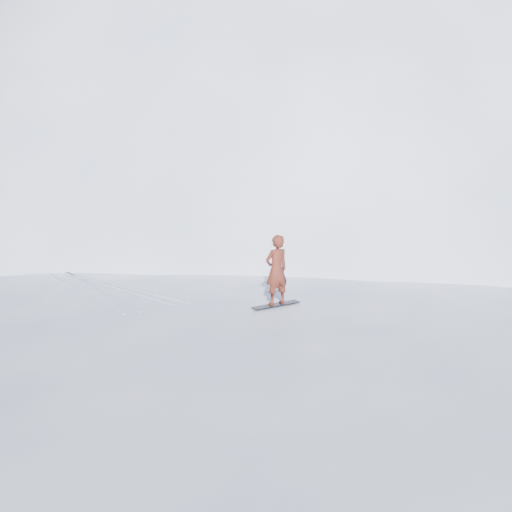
{
  "coord_description": "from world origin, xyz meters",
  "views": [
    {
      "loc": [
        -3.62,
        -8.44,
        5.49
      ],
      "look_at": [
        2.38,
        1.81,
        3.5
      ],
      "focal_mm": 32.0,
      "sensor_mm": 36.0,
      "label": 1
    }
  ],
  "objects": [
    {
      "name": "ground",
      "position": [
        0.0,
        0.0,
        0.0
      ],
      "size": [
        400.0,
        400.0,
        0.0
      ],
      "primitive_type": "plane",
      "color": "white",
      "rests_on": "ground"
    },
    {
      "name": "near_ridge",
      "position": [
        1.0,
        3.0,
        0.0
      ],
      "size": [
        36.0,
        28.0,
        4.8
      ],
      "primitive_type": "ellipsoid",
      "color": "white",
      "rests_on": "ground"
    },
    {
      "name": "summit_peak",
      "position": [
        22.0,
        26.0,
        0.0
      ],
      "size": [
        60.0,
        56.0,
        56.0
      ],
      "primitive_type": "ellipsoid",
      "color": "white",
      "rests_on": "ground"
    },
    {
      "name": "peak_shoulder",
      "position": [
        10.0,
        20.0,
        0.0
      ],
      "size": [
        28.0,
        24.0,
        18.0
      ],
      "primitive_type": "ellipsoid",
      "color": "white",
      "rests_on": "ground"
    },
    {
      "name": "wind_bumps",
      "position": [
        -0.56,
        2.12,
        0.0
      ],
      "size": [
        16.0,
        14.4,
        1.0
      ],
      "color": "white",
      "rests_on": "ground"
    },
    {
      "name": "snowboard",
      "position": [
        2.38,
        0.81,
        2.41
      ],
      "size": [
        1.35,
        0.31,
        0.02
      ],
      "primitive_type": "cube",
      "rotation": [
        0.0,
        0.0,
        0.05
      ],
      "color": "black",
      "rests_on": "near_ridge"
    },
    {
      "name": "snowboarder",
      "position": [
        2.38,
        0.81,
        3.29
      ],
      "size": [
        0.65,
        0.45,
        1.74
      ],
      "primitive_type": "imported",
      "rotation": [
        0.0,
        0.0,
        3.19
      ],
      "color": "maroon",
      "rests_on": "snowboard"
    },
    {
      "name": "board_tracks",
      "position": [
        -0.96,
        4.87,
        2.42
      ],
      "size": [
        2.69,
        5.96,
        0.04
      ],
      "color": "silver",
      "rests_on": "ground"
    }
  ]
}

